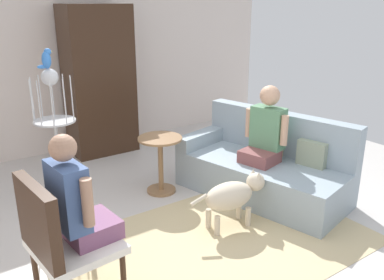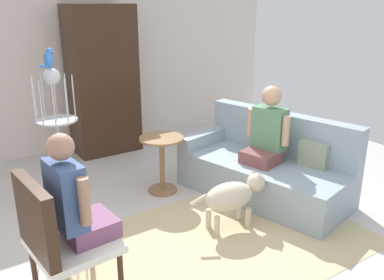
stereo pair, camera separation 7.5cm
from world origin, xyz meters
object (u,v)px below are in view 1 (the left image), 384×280
person_on_couch (266,130)px  dog (233,195)px  person_on_armchair (75,201)px  round_end_table (161,159)px  bird_cage_stand (56,131)px  couch (264,168)px  armchair (57,235)px  parrot (46,59)px  armoire_cabinet (99,81)px

person_on_couch → dog: person_on_couch is taller
person_on_armchair → round_end_table: 1.90m
person_on_couch → dog: bearing=-155.6°
person_on_couch → round_end_table: bearing=141.5°
bird_cage_stand → round_end_table: bearing=-20.2°
couch → round_end_table: size_ratio=3.06×
person_on_armchair → couch: bearing=11.9°
armchair → round_end_table: (1.57, 1.22, -0.17)m
armchair → bird_cage_stand: (0.53, 1.61, 0.26)m
couch → parrot: bearing=151.6°
round_end_table → parrot: 1.63m
person_on_armchair → armoire_cabinet: (1.43, 2.92, 0.25)m
parrot → armoire_cabinet: bearing=50.9°
parrot → couch: bearing=-28.4°
person_on_armchair → armchair: bearing=-174.9°
person_on_armchair → dog: 1.67m
dog → armoire_cabinet: size_ratio=0.40×
couch → bird_cage_stand: (-2.01, 1.09, 0.52)m
couch → parrot: 2.63m
parrot → bird_cage_stand: bearing=-0.0°
parrot → armoire_cabinet: 1.79m
round_end_table → parrot: parrot is taller
couch → armchair: bearing=-168.5°
person_on_armchair → bird_cage_stand: size_ratio=0.56×
dog → parrot: 2.29m
armchair → armoire_cabinet: bearing=61.5°
person_on_couch → armoire_cabinet: armoire_cabinet is taller
couch → parrot: parrot is taller
dog → parrot: bearing=130.3°
parrot → armoire_cabinet: size_ratio=0.10×
round_end_table → armchair: bearing=-142.1°
armchair → dog: size_ratio=1.21×
armchair → person_on_couch: bearing=11.0°
bird_cage_stand → armoire_cabinet: 1.71m
dog → bird_cage_stand: bird_cage_stand is taller
bird_cage_stand → armchair: bearing=-108.2°
armchair → dog: armchair is taller
parrot → person_on_armchair: bearing=-102.7°
person_on_armchair → person_on_couch: bearing=11.4°
person_on_couch → armoire_cabinet: size_ratio=0.40×
round_end_table → couch: bearing=-36.4°
dog → armoire_cabinet: bearing=93.4°
couch → dog: couch is taller
person_on_couch → couch: bearing=40.5°
armchair → dog: bearing=4.7°
couch → person_on_armchair: 2.48m
dog → armoire_cabinet: 2.88m
armchair → person_on_couch: (2.50, 0.49, 0.20)m
bird_cage_stand → parrot: bearing=180.0°
armchair → bird_cage_stand: bird_cage_stand is taller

